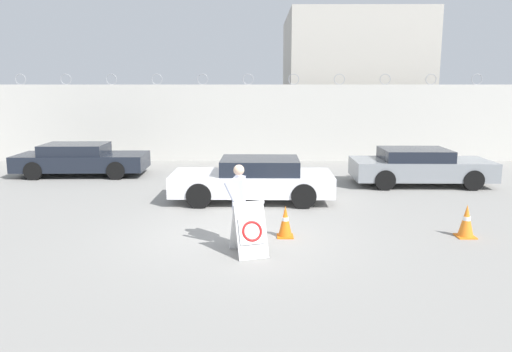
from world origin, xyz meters
name	(u,v)px	position (x,y,z in m)	size (l,w,h in m)	color
ground_plane	(238,236)	(0.00, 0.00, 0.00)	(90.00, 90.00, 0.00)	gray
perimeter_wall	(248,123)	(0.00, 11.15, 1.65)	(36.00, 0.30, 3.74)	beige
building_block	(350,82)	(5.40, 16.99, 3.43)	(6.88, 7.98, 6.86)	#B2ADA3
barricade_sign	(249,229)	(0.28, -1.19, 0.52)	(0.81, 0.94, 1.06)	white
security_guard	(239,201)	(0.06, -0.67, 0.94)	(0.43, 0.62, 1.70)	#232838
traffic_cone_near	(285,221)	(1.04, -0.05, 0.35)	(0.36, 0.36, 0.71)	orange
traffic_cone_mid	(466,221)	(5.00, -0.04, 0.36)	(0.39, 0.39, 0.73)	orange
parked_car_front_coupe	(81,159)	(-6.06, 7.44, 0.60)	(4.68, 2.03, 1.17)	black
parked_car_rear_sedan	(254,179)	(0.32, 3.39, 0.63)	(4.57, 1.98, 1.23)	black
parked_car_far_side	(419,166)	(5.79, 5.76, 0.62)	(4.49, 2.02, 1.20)	black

